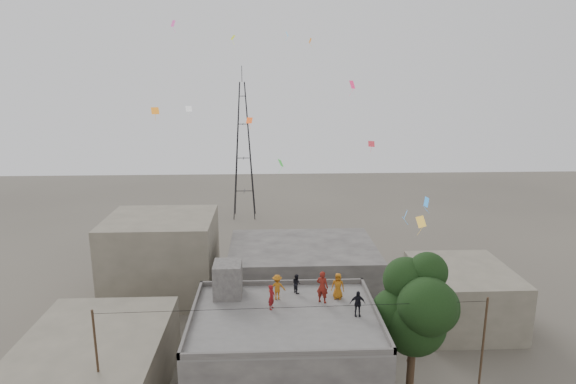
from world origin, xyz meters
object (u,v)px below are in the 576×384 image
stair_head_box (228,279)px  transmission_tower (243,151)px  tree (417,307)px  person_red_adult (322,287)px  person_dark_adult (358,304)px

stair_head_box → transmission_tower: (-0.80, 37.40, 1.97)m
stair_head_box → transmission_tower: transmission_tower is taller
tree → person_red_adult: (-5.19, 0.88, 0.93)m
transmission_tower → tree: bearing=-73.9°
transmission_tower → person_dark_adult: transmission_tower is taller
person_red_adult → stair_head_box: bearing=16.4°
tree → transmission_tower: size_ratio=0.45×
stair_head_box → transmission_tower: 37.46m
stair_head_box → person_dark_adult: stair_head_box is taller
transmission_tower → person_red_adult: size_ratio=10.70×
stair_head_box → person_dark_adult: (7.07, -2.79, -0.29)m
person_dark_adult → stair_head_box: bearing=161.2°
stair_head_box → tree: 10.80m
transmission_tower → person_red_adult: transmission_tower is taller
tree → person_red_adult: bearing=170.4°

